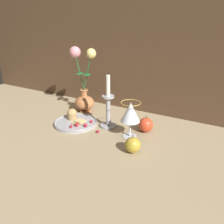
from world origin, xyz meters
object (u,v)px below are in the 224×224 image
apple_beside_vase (146,125)px  vase (84,91)px  wine_glass (130,113)px  apple_near_glass (133,145)px  candlestick (108,109)px  plate_with_pastries (75,121)px

apple_beside_vase → vase: bearing=170.5°
wine_glass → apple_near_glass: bearing=-59.8°
candlestick → apple_beside_vase: (0.18, 0.04, -0.06)m
candlestick → apple_beside_vase: candlestick is taller
plate_with_pastries → apple_beside_vase: 0.36m
wine_glass → candlestick: (-0.14, 0.04, -0.02)m
wine_glass → apple_near_glass: 0.16m
plate_with_pastries → candlestick: bearing=18.1°
plate_with_pastries → candlestick: (0.17, 0.05, 0.08)m
vase → plate_with_pastries: 0.21m
vase → plate_with_pastries: (0.06, -0.17, -0.11)m
apple_beside_vase → apple_near_glass: size_ratio=1.07×
vase → apple_beside_vase: vase is taller
vase → candlestick: vase is taller
candlestick → vase: bearing=154.2°
plate_with_pastries → apple_beside_vase: apple_beside_vase is taller
wine_glass → apple_beside_vase: bearing=61.2°
vase → apple_beside_vase: (0.41, -0.07, -0.09)m
plate_with_pastries → wine_glass: 0.32m
apple_near_glass → apple_beside_vase: bearing=96.2°
candlestick → apple_beside_vase: bearing=12.8°
vase → candlestick: bearing=-25.8°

